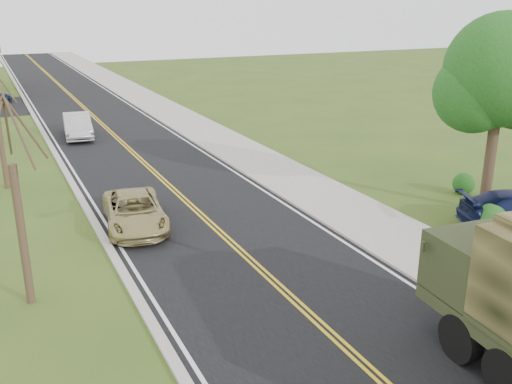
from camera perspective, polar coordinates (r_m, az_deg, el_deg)
road at (r=47.59m, az=-16.31°, el=7.61°), size 8.00×120.00×0.01m
curb_right at (r=48.41m, az=-11.45°, el=8.22°), size 0.30×120.00×0.12m
sidewalk_right at (r=48.86m, az=-9.44°, el=8.42°), size 3.20×120.00×0.10m
curb_left at (r=47.11m, az=-21.31°, el=7.04°), size 0.30×120.00×0.10m
leafy_tree at (r=24.77m, az=23.28°, el=10.33°), size 4.83×4.50×8.10m
bare_tree_a at (r=17.25m, az=-22.56°, el=-2.47°), size 1.93×2.26×6.08m
bare_tree_b at (r=28.87m, az=-24.21°, el=5.06°), size 1.83×2.14×5.73m
suv_champagne at (r=22.61m, az=-12.05°, el=-1.89°), size 2.80×5.01×1.32m
sedan_silver at (r=38.78m, az=-17.41°, el=6.34°), size 2.08×4.86×1.56m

